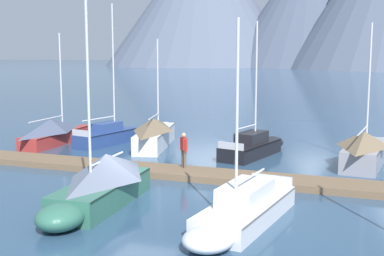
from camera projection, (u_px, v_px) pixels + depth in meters
name	position (u px, v px, depth m)	size (l,w,h in m)	color
ground_plane	(142.00, 198.00, 20.54)	(700.00, 700.00, 0.00)	#2D4C6B
dock	(178.00, 173.00, 24.26)	(24.33, 2.54, 0.30)	brown
sailboat_nearest_berth	(57.00, 131.00, 32.79)	(1.76, 7.46, 6.99)	#B2332D
sailboat_second_berth	(111.00, 135.00, 32.84)	(2.56, 5.90, 8.79)	navy
sailboat_mid_dock_port	(156.00, 132.00, 31.95)	(3.16, 7.99, 6.60)	white
sailboat_mid_dock_starboard	(100.00, 183.00, 19.33)	(2.27, 6.72, 8.20)	#336B56
sailboat_far_berth	(255.00, 146.00, 29.13)	(2.91, 6.28, 7.47)	black
sailboat_outer_slip	(241.00, 211.00, 17.20)	(2.59, 6.75, 6.83)	silver
sailboat_end_of_dock	(365.00, 148.00, 26.56)	(2.39, 6.55, 7.26)	#93939E
person_on_dock	(184.00, 148.00, 24.48)	(0.44, 0.45, 1.69)	brown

